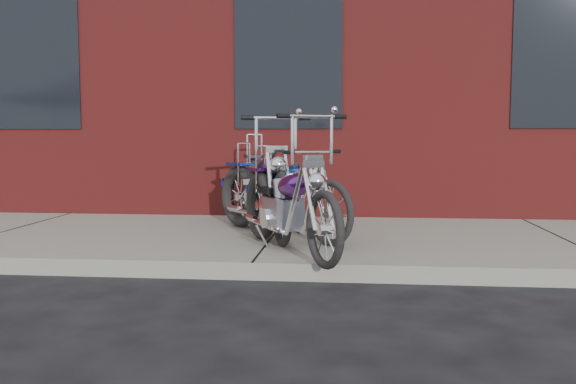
# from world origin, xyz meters

# --- Properties ---
(ground) EXTENTS (120.00, 120.00, 0.00)m
(ground) POSITION_xyz_m (0.00, 0.00, 0.00)
(ground) COLOR black
(ground) RESTS_ON ground
(sidewalk) EXTENTS (22.00, 3.00, 0.15)m
(sidewalk) POSITION_xyz_m (0.00, 1.50, 0.07)
(sidewalk) COLOR gray
(sidewalk) RESTS_ON ground
(building_brick) EXTENTS (22.00, 10.00, 8.00)m
(building_brick) POSITION_xyz_m (0.00, 8.00, 4.00)
(building_brick) COLOR maroon
(building_brick) RESTS_ON ground
(chopper_purple) EXTENTS (1.10, 1.99, 1.23)m
(chopper_purple) POSITION_xyz_m (0.23, 0.55, 0.55)
(chopper_purple) COLOR black
(chopper_purple) RESTS_ON sidewalk
(chopper_blue) EXTENTS (1.61, 1.69, 0.97)m
(chopper_blue) POSITION_xyz_m (0.04, 1.46, 0.55)
(chopper_blue) COLOR black
(chopper_blue) RESTS_ON sidewalk
(chopper_third) EXTENTS (0.93, 2.38, 1.25)m
(chopper_third) POSITION_xyz_m (-0.12, 1.68, 0.59)
(chopper_third) COLOR black
(chopper_third) RESTS_ON sidewalk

